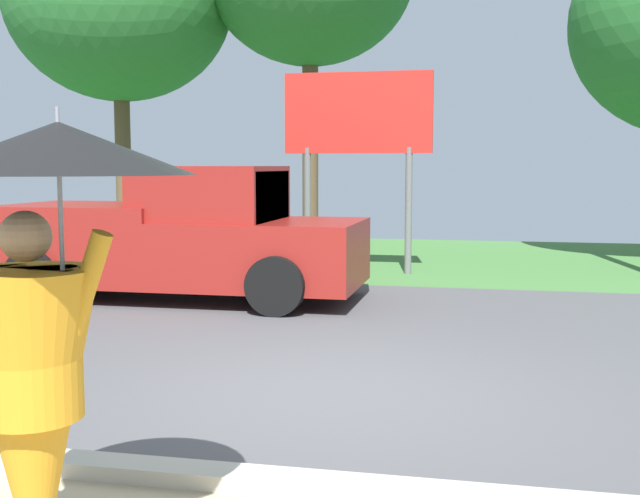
% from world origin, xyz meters
% --- Properties ---
extents(ground_plane, '(40.00, 22.00, 0.20)m').
position_xyz_m(ground_plane, '(0.00, 2.95, -0.05)').
color(ground_plane, '#4C4C4F').
extents(monk_pedestrian, '(1.14, 1.13, 2.13)m').
position_xyz_m(monk_pedestrian, '(-0.66, -3.30, 1.16)').
color(monk_pedestrian, orange).
rests_on(monk_pedestrian, ground_plane).
extents(pickup_truck, '(5.20, 2.28, 1.88)m').
position_xyz_m(pickup_truck, '(-3.08, 4.24, 0.87)').
color(pickup_truck, maroon).
rests_on(pickup_truck, ground_plane).
extents(roadside_billboard, '(2.60, 0.12, 3.50)m').
position_xyz_m(roadside_billboard, '(-1.07, 7.47, 2.55)').
color(roadside_billboard, slate).
rests_on(roadside_billboard, ground_plane).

